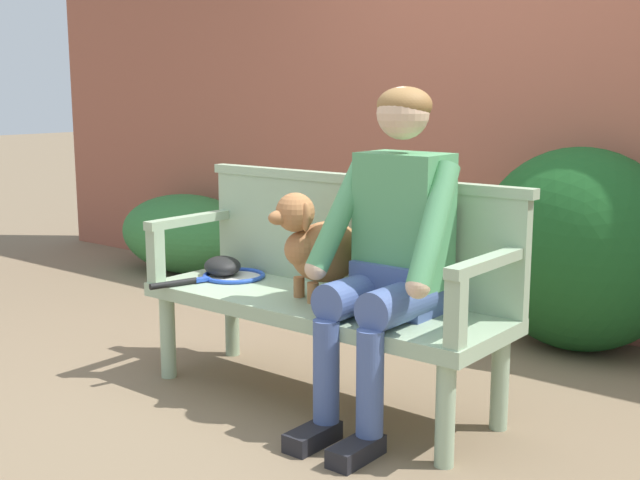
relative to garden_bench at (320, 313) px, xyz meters
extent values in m
plane|color=#7A664C|center=(0.00, 0.00, -0.39)|extent=(40.00, 40.00, 0.00)
cube|color=#9E5642|center=(0.00, 1.76, 0.73)|extent=(8.00, 0.30, 2.23)
ellipsoid|color=#337538|center=(-2.31, 1.35, -0.10)|extent=(1.15, 0.73, 0.56)
ellipsoid|color=#194C1E|center=(0.56, 1.37, 0.13)|extent=(1.05, 0.78, 1.03)
cube|color=#9EB793|center=(0.00, 0.00, 0.03)|extent=(1.61, 0.53, 0.06)
cylinder|color=#9EB793|center=(-0.73, -0.21, -0.19)|extent=(0.07, 0.07, 0.38)
cylinder|color=#9EB793|center=(0.73, -0.21, -0.19)|extent=(0.07, 0.07, 0.38)
cylinder|color=#9EB793|center=(-0.73, 0.21, -0.19)|extent=(0.07, 0.07, 0.38)
cylinder|color=#9EB793|center=(0.73, 0.21, -0.19)|extent=(0.07, 0.07, 0.38)
cube|color=#9EB793|center=(0.00, 0.24, 0.29)|extent=(1.61, 0.05, 0.46)
cube|color=#9EB793|center=(0.00, 0.24, 0.54)|extent=(1.65, 0.06, 0.04)
cube|color=#9EB793|center=(-0.77, -0.23, 0.18)|extent=(0.06, 0.06, 0.24)
cube|color=#9EB793|center=(-0.77, 0.00, 0.32)|extent=(0.06, 0.53, 0.04)
cube|color=#9EB793|center=(0.77, -0.23, 0.18)|extent=(0.06, 0.06, 0.24)
cube|color=#9EB793|center=(0.77, 0.00, 0.32)|extent=(0.06, 0.53, 0.04)
cube|color=black|center=(0.26, -0.37, -0.35)|extent=(0.10, 0.24, 0.07)
cylinder|color=#475B93|center=(0.26, -0.29, -0.12)|extent=(0.10, 0.10, 0.39)
cylinder|color=#475B93|center=(0.26, -0.12, 0.14)|extent=(0.15, 0.34, 0.15)
cube|color=black|center=(0.46, -0.37, -0.35)|extent=(0.10, 0.24, 0.07)
cylinder|color=#475B93|center=(0.46, -0.29, -0.12)|extent=(0.10, 0.10, 0.39)
cylinder|color=#475B93|center=(0.46, -0.12, 0.14)|extent=(0.15, 0.34, 0.15)
cube|color=#475B93|center=(0.36, 0.05, 0.16)|extent=(0.32, 0.24, 0.20)
cube|color=#519960|center=(0.36, 0.07, 0.42)|extent=(0.34, 0.22, 0.52)
cylinder|color=#519960|center=(0.15, -0.06, 0.44)|extent=(0.14, 0.35, 0.45)
sphere|color=#DBB28E|center=(0.13, -0.19, 0.24)|extent=(0.09, 0.09, 0.09)
cylinder|color=#519960|center=(0.57, -0.06, 0.44)|extent=(0.14, 0.35, 0.45)
sphere|color=#DBB28E|center=(0.59, -0.19, 0.24)|extent=(0.09, 0.09, 0.09)
sphere|color=#DBB28E|center=(0.36, 0.05, 0.83)|extent=(0.20, 0.20, 0.20)
ellipsoid|color=olive|center=(0.36, 0.06, 0.86)|extent=(0.21, 0.21, 0.14)
cylinder|color=#AD7042|center=(-0.09, -0.02, 0.10)|extent=(0.05, 0.05, 0.09)
cylinder|color=#AD7042|center=(0.02, -0.07, 0.10)|extent=(0.05, 0.05, 0.09)
cylinder|color=#AD7042|center=(-0.02, 0.16, 0.10)|extent=(0.05, 0.05, 0.09)
cylinder|color=#AD7042|center=(0.09, 0.11, 0.10)|extent=(0.05, 0.05, 0.09)
ellipsoid|color=#AD7042|center=(0.00, 0.04, 0.25)|extent=(0.31, 0.38, 0.26)
sphere|color=#AD7042|center=(-0.04, -0.06, 0.27)|extent=(0.15, 0.15, 0.15)
sphere|color=#AD7042|center=(-0.06, -0.09, 0.43)|extent=(0.16, 0.16, 0.16)
ellipsoid|color=#AD7042|center=(-0.08, -0.16, 0.41)|extent=(0.09, 0.11, 0.06)
ellipsoid|color=#AD7042|center=(-0.12, -0.06, 0.42)|extent=(0.06, 0.05, 0.12)
ellipsoid|color=#AD7042|center=(0.01, -0.10, 0.42)|extent=(0.06, 0.05, 0.12)
sphere|color=#AD7042|center=(0.05, 0.19, 0.30)|extent=(0.07, 0.07, 0.07)
torus|color=blue|center=(-0.56, 0.06, 0.07)|extent=(0.36, 0.36, 0.02)
cylinder|color=silver|center=(-0.56, 0.06, 0.06)|extent=(0.25, 0.25, 0.00)
cube|color=blue|center=(-0.60, -0.10, 0.07)|extent=(0.05, 0.08, 0.02)
cylinder|color=black|center=(-0.64, -0.24, 0.07)|extent=(0.09, 0.22, 0.03)
ellipsoid|color=black|center=(-0.63, 0.06, 0.10)|extent=(0.28, 0.27, 0.09)
camera|label=1|loc=(2.08, -2.58, 0.92)|focal=46.16mm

